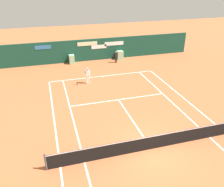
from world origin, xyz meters
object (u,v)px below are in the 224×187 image
(tennis_ball_by_sideline, at_px, (68,114))
(tennis_ball_near_service_line, at_px, (63,114))
(ball_kid_centre_post, at_px, (116,56))
(player_on_baseline, at_px, (87,74))
(tennis_ball_mid_court, at_px, (155,105))

(tennis_ball_by_sideline, bearing_deg, tennis_ball_near_service_line, 171.93)
(tennis_ball_near_service_line, bearing_deg, ball_kid_centre_post, 54.36)
(player_on_baseline, bearing_deg, tennis_ball_near_service_line, 63.18)
(player_on_baseline, relative_size, tennis_ball_near_service_line, 25.94)
(player_on_baseline, xyz_separation_m, tennis_ball_near_service_line, (-2.85, -5.02, -0.89))
(player_on_baseline, bearing_deg, tennis_ball_mid_court, 130.05)
(tennis_ball_mid_court, bearing_deg, ball_kid_centre_post, 89.89)
(player_on_baseline, height_order, tennis_ball_by_sideline, player_on_baseline)
(tennis_ball_near_service_line, xyz_separation_m, tennis_ball_by_sideline, (0.37, -0.05, 0.00))
(tennis_ball_mid_court, distance_m, tennis_ball_by_sideline, 6.80)
(tennis_ball_by_sideline, bearing_deg, tennis_ball_mid_court, -4.85)
(ball_kid_centre_post, distance_m, tennis_ball_near_service_line, 12.32)
(ball_kid_centre_post, relative_size, tennis_ball_by_sideline, 20.03)
(tennis_ball_mid_court, bearing_deg, tennis_ball_by_sideline, 175.15)
(ball_kid_centre_post, xyz_separation_m, tennis_ball_by_sideline, (-6.79, -10.04, -0.75))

